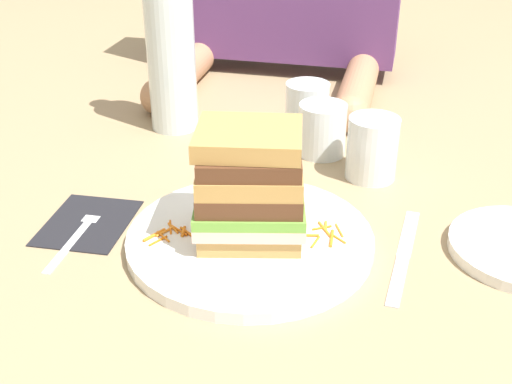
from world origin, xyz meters
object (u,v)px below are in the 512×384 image
object	(u,v)px
main_plate	(250,240)
napkin_dark	(88,222)
knife	(403,257)
fork	(80,229)
sandwich	(250,185)
empty_tumbler_0	(322,129)
juice_glass	(372,151)
water_bottle	(170,41)
empty_tumbler_1	(309,107)

from	to	relation	value
main_plate	napkin_dark	size ratio (longest dim) A/B	2.29
knife	fork	bearing A→B (deg)	-174.59
sandwich	napkin_dark	size ratio (longest dim) A/B	1.14
napkin_dark	empty_tumbler_0	bearing A→B (deg)	46.79
main_plate	juice_glass	world-z (taller)	juice_glass
main_plate	napkin_dark	bearing A→B (deg)	179.80
main_plate	fork	bearing A→B (deg)	-174.04
juice_glass	water_bottle	distance (m)	0.36
sandwich	juice_glass	xyz separation A→B (m)	(0.12, 0.21, -0.04)
main_plate	knife	world-z (taller)	main_plate
knife	sandwich	bearing A→B (deg)	-175.46
sandwich	juice_glass	distance (m)	0.24
juice_glass	napkin_dark	bearing A→B (deg)	-147.84
water_bottle	empty_tumbler_1	xyz separation A→B (m)	(0.21, 0.04, -0.10)
sandwich	napkin_dark	world-z (taller)	sandwich
main_plate	fork	xyz separation A→B (m)	(-0.21, -0.02, -0.00)
main_plate	water_bottle	size ratio (longest dim) A/B	0.90
knife	water_bottle	distance (m)	0.50
main_plate	sandwich	world-z (taller)	sandwich
juice_glass	water_bottle	xyz separation A→B (m)	(-0.33, 0.11, 0.10)
main_plate	sandwich	xyz separation A→B (m)	(-0.00, 0.00, 0.07)
main_plate	knife	bearing A→B (deg)	4.78
sandwich	empty_tumbler_0	world-z (taller)	sandwich
sandwich	water_bottle	distance (m)	0.38
water_bottle	juice_glass	bearing A→B (deg)	-17.95
fork	water_bottle	bearing A→B (deg)	89.55
sandwich	water_bottle	xyz separation A→B (m)	(-0.20, 0.31, 0.06)
juice_glass	empty_tumbler_0	world-z (taller)	juice_glass
napkin_dark	empty_tumbler_0	world-z (taller)	empty_tumbler_0
juice_glass	water_bottle	world-z (taller)	water_bottle
main_plate	juice_glass	bearing A→B (deg)	59.57
sandwich	empty_tumbler_1	world-z (taller)	sandwich
napkin_dark	knife	xyz separation A→B (m)	(0.38, 0.01, 0.00)
knife	water_bottle	size ratio (longest dim) A/B	0.63
main_plate	napkin_dark	world-z (taller)	main_plate
fork	napkin_dark	bearing A→B (deg)	91.69
empty_tumbler_0	knife	bearing A→B (deg)	-62.54
fork	empty_tumbler_0	world-z (taller)	empty_tumbler_0
napkin_dark	water_bottle	world-z (taller)	water_bottle
napkin_dark	fork	bearing A→B (deg)	-88.31
sandwich	water_bottle	bearing A→B (deg)	123.07
juice_glass	empty_tumbler_0	bearing A→B (deg)	142.19
fork	knife	xyz separation A→B (m)	(0.38, 0.04, -0.00)
napkin_dark	empty_tumbler_1	bearing A→B (deg)	58.28
sandwich	fork	bearing A→B (deg)	-173.84
empty_tumbler_1	main_plate	bearing A→B (deg)	-91.59
napkin_dark	knife	size ratio (longest dim) A/B	0.63
sandwich	empty_tumbler_0	distance (m)	0.27
napkin_dark	juice_glass	size ratio (longest dim) A/B	1.42
fork	empty_tumbler_0	size ratio (longest dim) A/B	2.14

